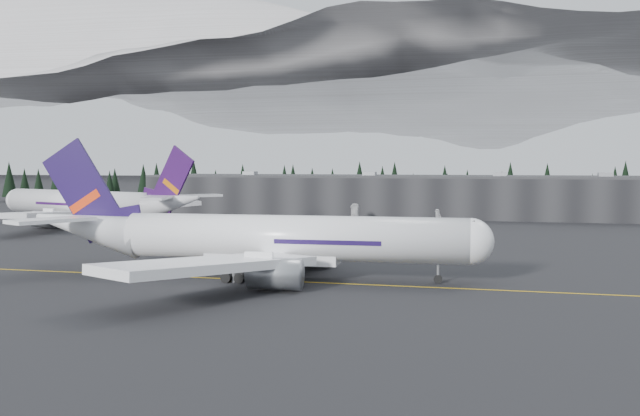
% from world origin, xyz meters
% --- Properties ---
extents(ground, '(1400.00, 1400.00, 0.00)m').
position_xyz_m(ground, '(0.00, 0.00, 0.00)').
color(ground, black).
rests_on(ground, ground).
extents(taxiline, '(400.00, 0.40, 0.02)m').
position_xyz_m(taxiline, '(0.00, -2.00, 0.01)').
color(taxiline, gold).
rests_on(taxiline, ground).
extents(terminal, '(160.00, 30.00, 12.60)m').
position_xyz_m(terminal, '(0.00, 125.00, 6.30)').
color(terminal, black).
rests_on(terminal, ground).
extents(treeline, '(360.00, 20.00, 15.00)m').
position_xyz_m(treeline, '(0.00, 162.00, 7.50)').
color(treeline, black).
rests_on(treeline, ground).
extents(mountain_ridge, '(4400.00, 900.00, 420.00)m').
position_xyz_m(mountain_ridge, '(0.00, 1000.00, 0.00)').
color(mountain_ridge, white).
rests_on(mountain_ridge, ground).
extents(jet_main, '(69.74, 64.29, 20.50)m').
position_xyz_m(jet_main, '(-5.13, 0.33, 5.78)').
color(jet_main, white).
rests_on(jet_main, ground).
extents(jet_parked, '(68.96, 62.25, 20.80)m').
position_xyz_m(jet_parked, '(-72.09, 67.10, 5.87)').
color(jet_parked, silver).
rests_on(jet_parked, ground).
extents(gse_vehicle_a, '(3.00, 5.25, 1.38)m').
position_xyz_m(gse_vehicle_a, '(-10.07, 102.03, 0.69)').
color(gse_vehicle_a, silver).
rests_on(gse_vehicle_a, ground).
extents(gse_vehicle_b, '(4.34, 3.19, 1.37)m').
position_xyz_m(gse_vehicle_b, '(13.84, 98.08, 0.69)').
color(gse_vehicle_b, white).
rests_on(gse_vehicle_b, ground).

